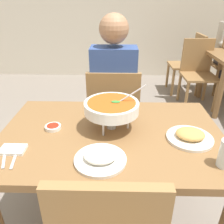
{
  "coord_description": "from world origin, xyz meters",
  "views": [
    {
      "loc": [
        0.03,
        -1.07,
        1.42
      ],
      "look_at": [
        0.0,
        0.15,
        0.79
      ],
      "focal_mm": 36.58,
      "sensor_mm": 36.0,
      "label": 1
    }
  ],
  "objects_px": {
    "chair_bg_right": "(198,69)",
    "chair_bg_corner": "(190,61)",
    "appetizer_plate": "(190,136)",
    "curry_bowl": "(112,107)",
    "chair_diner_main": "(114,113)",
    "sauce_dish": "(53,127)",
    "dining_table_main": "(111,149)",
    "rice_plate": "(100,157)",
    "diner_main": "(114,86)"
  },
  "relations": [
    {
      "from": "sauce_dish",
      "to": "diner_main",
      "type": "bearing_deg",
      "value": 64.43
    },
    {
      "from": "diner_main",
      "to": "chair_bg_right",
      "type": "relative_size",
      "value": 1.46
    },
    {
      "from": "rice_plate",
      "to": "chair_bg_right",
      "type": "bearing_deg",
      "value": 62.58
    },
    {
      "from": "dining_table_main",
      "to": "curry_bowl",
      "type": "relative_size",
      "value": 3.69
    },
    {
      "from": "dining_table_main",
      "to": "sauce_dish",
      "type": "distance_m",
      "value": 0.36
    },
    {
      "from": "diner_main",
      "to": "curry_bowl",
      "type": "xyz_separation_m",
      "value": [
        0.0,
        -0.67,
        0.13
      ]
    },
    {
      "from": "chair_diner_main",
      "to": "sauce_dish",
      "type": "relative_size",
      "value": 10.0
    },
    {
      "from": "diner_main",
      "to": "curry_bowl",
      "type": "bearing_deg",
      "value": -89.76
    },
    {
      "from": "dining_table_main",
      "to": "diner_main",
      "type": "relative_size",
      "value": 0.94
    },
    {
      "from": "curry_bowl",
      "to": "rice_plate",
      "type": "distance_m",
      "value": 0.32
    },
    {
      "from": "sauce_dish",
      "to": "chair_bg_right",
      "type": "relative_size",
      "value": 0.1
    },
    {
      "from": "curry_bowl",
      "to": "appetizer_plate",
      "type": "xyz_separation_m",
      "value": [
        0.41,
        -0.11,
        -0.11
      ]
    },
    {
      "from": "curry_bowl",
      "to": "chair_bg_right",
      "type": "bearing_deg",
      "value": 60.19
    },
    {
      "from": "diner_main",
      "to": "curry_bowl",
      "type": "distance_m",
      "value": 0.68
    },
    {
      "from": "rice_plate",
      "to": "appetizer_plate",
      "type": "relative_size",
      "value": 1.0
    },
    {
      "from": "diner_main",
      "to": "rice_plate",
      "type": "distance_m",
      "value": 0.97
    },
    {
      "from": "chair_bg_right",
      "to": "chair_bg_corner",
      "type": "relative_size",
      "value": 1.0
    },
    {
      "from": "dining_table_main",
      "to": "rice_plate",
      "type": "xyz_separation_m",
      "value": [
        -0.04,
        -0.24,
        0.14
      ]
    },
    {
      "from": "diner_main",
      "to": "chair_bg_right",
      "type": "distance_m",
      "value": 1.74
    },
    {
      "from": "appetizer_plate",
      "to": "chair_bg_right",
      "type": "distance_m",
      "value": 2.21
    },
    {
      "from": "chair_bg_corner",
      "to": "rice_plate",
      "type": "bearing_deg",
      "value": -113.86
    },
    {
      "from": "chair_diner_main",
      "to": "curry_bowl",
      "type": "height_order",
      "value": "curry_bowl"
    },
    {
      "from": "diner_main",
      "to": "dining_table_main",
      "type": "bearing_deg",
      "value": -90.0
    },
    {
      "from": "appetizer_plate",
      "to": "chair_bg_corner",
      "type": "xyz_separation_m",
      "value": [
        0.75,
        2.54,
        -0.25
      ]
    },
    {
      "from": "diner_main",
      "to": "appetizer_plate",
      "type": "relative_size",
      "value": 5.46
    },
    {
      "from": "curry_bowl",
      "to": "sauce_dish",
      "type": "xyz_separation_m",
      "value": [
        -0.33,
        -0.02,
        -0.12
      ]
    },
    {
      "from": "chair_diner_main",
      "to": "curry_bowl",
      "type": "bearing_deg",
      "value": -89.74
    },
    {
      "from": "appetizer_plate",
      "to": "sauce_dish",
      "type": "relative_size",
      "value": 2.67
    },
    {
      "from": "curry_bowl",
      "to": "chair_bg_right",
      "type": "height_order",
      "value": "curry_bowl"
    },
    {
      "from": "curry_bowl",
      "to": "rice_plate",
      "type": "xyz_separation_m",
      "value": [
        -0.05,
        -0.29,
        -0.11
      ]
    },
    {
      "from": "sauce_dish",
      "to": "chair_bg_corner",
      "type": "xyz_separation_m",
      "value": [
        1.49,
        2.45,
        -0.24
      ]
    },
    {
      "from": "chair_diner_main",
      "to": "appetizer_plate",
      "type": "bearing_deg",
      "value": -61.02
    },
    {
      "from": "appetizer_plate",
      "to": "curry_bowl",
      "type": "bearing_deg",
      "value": 165.48
    },
    {
      "from": "appetizer_plate",
      "to": "chair_bg_corner",
      "type": "height_order",
      "value": "chair_bg_corner"
    },
    {
      "from": "curry_bowl",
      "to": "sauce_dish",
      "type": "distance_m",
      "value": 0.35
    },
    {
      "from": "chair_diner_main",
      "to": "rice_plate",
      "type": "height_order",
      "value": "chair_diner_main"
    },
    {
      "from": "chair_diner_main",
      "to": "appetizer_plate",
      "type": "relative_size",
      "value": 3.75
    },
    {
      "from": "chair_diner_main",
      "to": "sauce_dish",
      "type": "xyz_separation_m",
      "value": [
        -0.33,
        -0.66,
        0.24
      ]
    },
    {
      "from": "curry_bowl",
      "to": "appetizer_plate",
      "type": "bearing_deg",
      "value": -14.52
    },
    {
      "from": "chair_diner_main",
      "to": "diner_main",
      "type": "xyz_separation_m",
      "value": [
        0.0,
        0.03,
        0.24
      ]
    },
    {
      "from": "chair_diner_main",
      "to": "chair_bg_right",
      "type": "relative_size",
      "value": 1.0
    },
    {
      "from": "dining_table_main",
      "to": "rice_plate",
      "type": "relative_size",
      "value": 5.11
    },
    {
      "from": "rice_plate",
      "to": "chair_bg_right",
      "type": "xyz_separation_m",
      "value": [
        1.18,
        2.27,
        -0.25
      ]
    },
    {
      "from": "rice_plate",
      "to": "chair_bg_corner",
      "type": "relative_size",
      "value": 0.27
    },
    {
      "from": "chair_bg_right",
      "to": "chair_diner_main",
      "type": "bearing_deg",
      "value": -130.37
    },
    {
      "from": "diner_main",
      "to": "chair_bg_corner",
      "type": "bearing_deg",
      "value": 56.54
    },
    {
      "from": "dining_table_main",
      "to": "sauce_dish",
      "type": "relative_size",
      "value": 13.62
    },
    {
      "from": "sauce_dish",
      "to": "chair_bg_corner",
      "type": "bearing_deg",
      "value": 58.64
    },
    {
      "from": "rice_plate",
      "to": "sauce_dish",
      "type": "height_order",
      "value": "rice_plate"
    },
    {
      "from": "curry_bowl",
      "to": "chair_bg_right",
      "type": "xyz_separation_m",
      "value": [
        1.13,
        1.97,
        -0.36
      ]
    }
  ]
}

